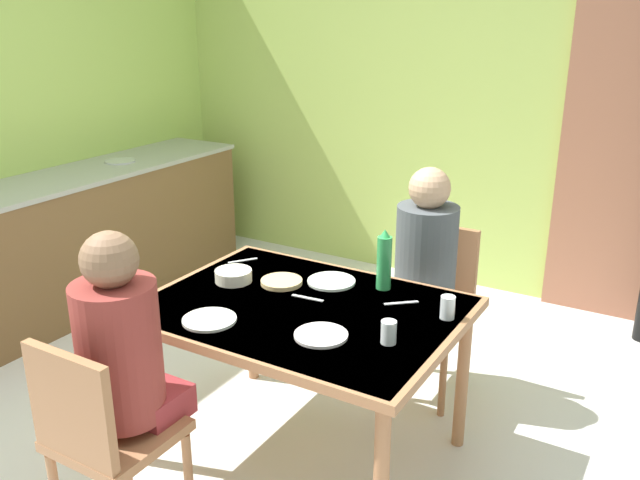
# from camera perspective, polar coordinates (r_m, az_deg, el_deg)

# --- Properties ---
(ground_plane) EXTENTS (6.30, 6.30, 0.00)m
(ground_plane) POSITION_cam_1_polar(r_m,az_deg,el_deg) (3.39, -8.68, -15.75)
(ground_plane) COLOR silver
(wall_back) EXTENTS (4.34, 0.10, 2.70)m
(wall_back) POSITION_cam_1_polar(r_m,az_deg,el_deg) (4.92, 8.90, 12.23)
(wall_back) COLOR #ACC55F
(wall_back) RESTS_ON ground_plane
(wall_left) EXTENTS (0.10, 3.64, 2.70)m
(wall_left) POSITION_cam_1_polar(r_m,az_deg,el_deg) (4.78, -24.72, 10.54)
(wall_left) COLOR #A8C85C
(wall_left) RESTS_ON ground_plane
(door_wooden) EXTENTS (0.80, 0.05, 2.00)m
(door_wooden) POSITION_cam_1_polar(r_m,az_deg,el_deg) (4.57, 24.52, 5.75)
(door_wooden) COLOR #9C6048
(door_wooden) RESTS_ON ground_plane
(kitchen_counter) EXTENTS (0.61, 2.57, 0.91)m
(kitchen_counter) POSITION_cam_1_polar(r_m,az_deg,el_deg) (4.82, -19.36, 0.21)
(kitchen_counter) COLOR brown
(kitchen_counter) RESTS_ON ground_plane
(dining_table) EXTENTS (1.31, 0.98, 0.73)m
(dining_table) POSITION_cam_1_polar(r_m,az_deg,el_deg) (2.88, -1.53, -6.89)
(dining_table) COLOR #A26B46
(dining_table) RESTS_ON ground_plane
(chair_near_diner) EXTENTS (0.40, 0.40, 0.87)m
(chair_near_diner) POSITION_cam_1_polar(r_m,az_deg,el_deg) (2.59, -18.11, -15.40)
(chair_near_diner) COLOR #A26B46
(chair_near_diner) RESTS_ON ground_plane
(chair_far_diner) EXTENTS (0.40, 0.40, 0.87)m
(chair_far_diner) POSITION_cam_1_polar(r_m,az_deg,el_deg) (3.53, 9.50, -4.99)
(chair_far_diner) COLOR #A26B46
(chair_far_diner) RESTS_ON ground_plane
(person_near_diner) EXTENTS (0.30, 0.37, 0.77)m
(person_near_diner) POSITION_cam_1_polar(r_m,az_deg,el_deg) (2.52, -16.47, -8.70)
(person_near_diner) COLOR maroon
(person_near_diner) RESTS_ON ground_plane
(person_far_diner) EXTENTS (0.30, 0.37, 0.77)m
(person_far_diner) POSITION_cam_1_polar(r_m,az_deg,el_deg) (3.31, 8.90, -1.35)
(person_far_diner) COLOR #4A4C5A
(person_far_diner) RESTS_ON ground_plane
(water_bottle_green_near) EXTENTS (0.07, 0.07, 0.28)m
(water_bottle_green_near) POSITION_cam_1_polar(r_m,az_deg,el_deg) (2.98, 5.47, -1.79)
(water_bottle_green_near) COLOR green
(water_bottle_green_near) RESTS_ON dining_table
(serving_bowl_center) EXTENTS (0.17, 0.17, 0.05)m
(serving_bowl_center) POSITION_cam_1_polar(r_m,az_deg,el_deg) (3.11, -7.37, -3.02)
(serving_bowl_center) COLOR #F1E6CE
(serving_bowl_center) RESTS_ON dining_table
(dinner_plate_near_left) EXTENTS (0.22, 0.22, 0.01)m
(dinner_plate_near_left) POSITION_cam_1_polar(r_m,az_deg,el_deg) (3.08, 0.98, -3.53)
(dinner_plate_near_left) COLOR white
(dinner_plate_near_left) RESTS_ON dining_table
(dinner_plate_near_right) EXTENTS (0.21, 0.21, 0.01)m
(dinner_plate_near_right) POSITION_cam_1_polar(r_m,az_deg,el_deg) (2.59, 0.09, -8.08)
(dinner_plate_near_right) COLOR white
(dinner_plate_near_right) RESTS_ON dining_table
(dinner_plate_far_center) EXTENTS (0.22, 0.22, 0.01)m
(dinner_plate_far_center) POSITION_cam_1_polar(r_m,az_deg,el_deg) (2.75, -9.37, -6.70)
(dinner_plate_far_center) COLOR white
(dinner_plate_far_center) RESTS_ON dining_table
(drinking_glass_by_near_diner) EXTENTS (0.06, 0.06, 0.10)m
(drinking_glass_by_near_diner) POSITION_cam_1_polar(r_m,az_deg,el_deg) (2.77, 10.79, -5.64)
(drinking_glass_by_near_diner) COLOR silver
(drinking_glass_by_near_diner) RESTS_ON dining_table
(drinking_glass_by_far_diner) EXTENTS (0.06, 0.06, 0.09)m
(drinking_glass_by_far_diner) POSITION_cam_1_polar(r_m,az_deg,el_deg) (2.54, 5.85, -7.79)
(drinking_glass_by_far_diner) COLOR silver
(drinking_glass_by_far_diner) RESTS_ON dining_table
(bread_plate_sliced) EXTENTS (0.19, 0.19, 0.02)m
(bread_plate_sliced) POSITION_cam_1_polar(r_m,az_deg,el_deg) (3.07, -3.29, -3.56)
(bread_plate_sliced) COLOR #DBB77A
(bread_plate_sliced) RESTS_ON dining_table
(cutlery_knife_near) EXTENTS (0.10, 0.13, 0.00)m
(cutlery_knife_near) POSITION_cam_1_polar(r_m,az_deg,el_deg) (3.35, -6.58, -1.75)
(cutlery_knife_near) COLOR silver
(cutlery_knife_near) RESTS_ON dining_table
(cutlery_fork_near) EXTENTS (0.15, 0.03, 0.00)m
(cutlery_fork_near) POSITION_cam_1_polar(r_m,az_deg,el_deg) (2.92, -1.06, -4.95)
(cutlery_fork_near) COLOR silver
(cutlery_fork_near) RESTS_ON dining_table
(cutlery_knife_far) EXTENTS (0.12, 0.11, 0.00)m
(cutlery_knife_far) POSITION_cam_1_polar(r_m,az_deg,el_deg) (2.89, 6.92, -5.33)
(cutlery_knife_far) COLOR silver
(cutlery_knife_far) RESTS_ON dining_table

